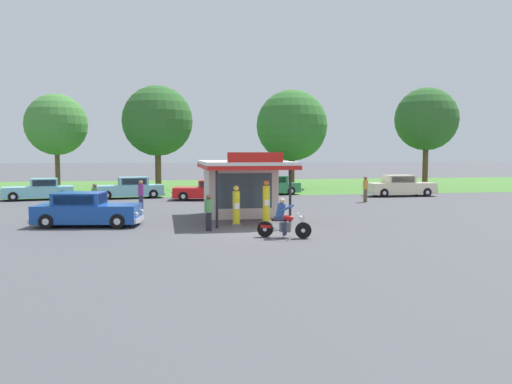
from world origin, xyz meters
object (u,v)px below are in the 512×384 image
Objects in this scene: parked_car_back_row_centre at (39,190)px; bystander_admiring_sedan at (365,189)px; gas_pump_offside at (266,204)px; bystander_strolling_foreground at (209,212)px; parked_car_back_row_centre_right at (130,189)px; featured_classic_sedan at (86,211)px; bystander_chatting_near_pumps at (141,195)px; parked_car_back_row_far_right at (208,191)px; motorcycle_with_rider at (283,221)px; parked_car_back_row_left at (267,186)px; parked_car_second_row_spare at (400,187)px; gas_pump_nearside at (236,207)px; bystander_leaning_by_kiosk at (95,198)px.

bystander_admiring_sedan is (22.25, -5.94, 0.25)m from parked_car_back_row_centre.
bystander_strolling_foreground is (-2.81, -1.35, -0.14)m from gas_pump_offside.
parked_car_back_row_centre_right is 17.04m from bystander_admiring_sedan.
featured_classic_sedan is at bearing -153.46° from bystander_admiring_sedan.
bystander_chatting_near_pumps is at bearing -82.50° from parked_car_back_row_centre_right.
parked_car_back_row_centre is at bearing 122.26° from bystander_strolling_foreground.
featured_classic_sedan is 0.99× the size of parked_car_back_row_far_right.
parked_car_back_row_left is at bearing 80.41° from motorcycle_with_rider.
parked_car_second_row_spare is 3.41× the size of bystander_strolling_foreground.
parked_car_back_row_left is at bearing 53.35° from featured_classic_sedan.
bystander_chatting_near_pumps is 15.04m from bystander_admiring_sedan.
parked_car_back_row_far_right is at bearing 160.72° from bystander_admiring_sedan.
bystander_admiring_sedan is at bearing 56.28° from motorcycle_with_rider.
featured_classic_sedan is 0.96× the size of parked_car_back_row_centre_right.
gas_pump_nearside is at bearing -55.97° from bystander_chatting_near_pumps.
parked_car_second_row_spare is 20.58m from bystander_chatting_near_pumps.
gas_pump_nearside is 1.06× the size of bystander_admiring_sedan.
parked_car_back_row_centre is (-12.04, 15.51, -0.17)m from gas_pump_nearside.
bystander_chatting_near_pumps is at bearing -169.29° from bystander_admiring_sedan.
gas_pump_nearside reaches higher than bystander_admiring_sedan.
parked_car_back_row_far_right is 11.00m from bystander_admiring_sedan.
parked_car_back_row_centre is 23.03m from bystander_admiring_sedan.
parked_car_back_row_centre_right is at bearing -174.21° from parked_car_back_row_left.
gas_pump_offside is 1.23× the size of bystander_leaning_by_kiosk.
bystander_admiring_sedan is at bearing 43.14° from gas_pump_nearside.
parked_car_back_row_far_right is (-1.52, 16.91, -0.01)m from motorcycle_with_rider.
parked_car_back_row_far_right is 10.32m from bystander_leaning_by_kiosk.
parked_car_back_row_centre_right is (-7.08, 19.29, 0.06)m from motorcycle_with_rider.
bystander_chatting_near_pumps is (-4.57, 6.77, 0.10)m from gas_pump_nearside.
parked_car_back_row_left is at bearing 5.79° from parked_car_back_row_centre_right.
bystander_strolling_foreground is at bearing -68.65° from bystander_chatting_near_pumps.
bystander_admiring_sedan is at bearing 26.54° from featured_classic_sedan.
parked_car_second_row_spare is at bearing 42.93° from gas_pump_nearside.
parked_car_back_row_left is 19.03m from bystander_strolling_foreground.
parked_car_back_row_centre is 3.01× the size of bystander_leaning_by_kiosk.
bystander_strolling_foreground is at bearing -50.66° from bystander_leaning_by_kiosk.
gas_pump_offside is at bearing -101.47° from parked_car_back_row_left.
parked_car_back_row_centre_right reaches higher than parked_car_back_row_centre.
motorcycle_with_rider is at bearing -60.54° from bystander_chatting_near_pumps.
featured_classic_sedan is 19.41m from parked_car_back_row_left.
featured_classic_sedan is 0.94× the size of parked_car_second_row_spare.
parked_car_second_row_spare reaches higher than parked_car_back_row_left.
gas_pump_offside is at bearing -134.20° from parked_car_second_row_spare.
featured_classic_sedan is (-6.80, 1.07, -0.13)m from gas_pump_nearside.
parked_car_back_row_centre is (-13.45, 15.51, -0.29)m from gas_pump_offside.
bystander_leaning_by_kiosk is (-2.38, -1.35, -0.04)m from bystander_chatting_near_pumps.
parked_car_second_row_spare is at bearing 45.80° from gas_pump_offside.
parked_car_back_row_centre is 1.01× the size of parked_car_back_row_far_right.
parked_car_back_row_centre_right is at bearing 156.81° from parked_car_back_row_far_right.
bystander_chatting_near_pumps is at bearing -160.17° from parked_car_second_row_spare.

